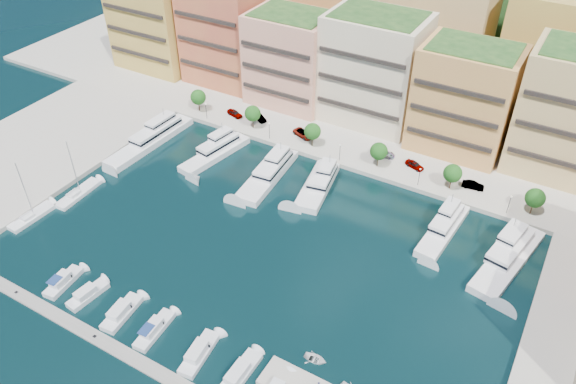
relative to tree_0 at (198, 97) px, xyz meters
name	(u,v)px	position (x,y,z in m)	size (l,w,h in m)	color
ground	(264,249)	(40.00, -33.50, -4.74)	(400.00, 400.00, 0.00)	black
north_quay	(391,105)	(40.00, 28.50, -4.74)	(220.00, 64.00, 2.00)	#9E998E
west_quay	(2,171)	(-22.00, -41.50, -4.74)	(34.00, 76.00, 2.00)	#9E998E
hillside	(448,41)	(40.00, 76.50, -4.74)	(240.00, 40.00, 58.00)	#1C3817
south_pontoon	(139,363)	(37.00, -63.50, -4.74)	(72.00, 2.20, 0.35)	gray
apartment_0	(156,22)	(-26.00, 16.49, 8.57)	(22.00, 16.50, 24.80)	gold
apartment_1	(226,32)	(-4.00, 18.49, 9.57)	(20.00, 16.50, 26.80)	#C97D43
apartment_2	(291,59)	(17.00, 16.49, 7.57)	(20.00, 15.50, 22.80)	#E6A180
apartment_3	(374,69)	(38.00, 18.49, 9.07)	(22.00, 16.50, 25.80)	beige
apartment_4	(464,99)	(60.00, 16.49, 8.07)	(20.00, 15.50, 23.80)	#DA9251
backblock_1	(329,12)	(15.00, 40.50, 11.26)	(26.00, 18.00, 30.00)	#DA9251
backblock_2	(435,34)	(45.00, 40.50, 11.26)	(26.00, 18.00, 30.00)	tan
backblock_3	(561,59)	(75.00, 40.50, 11.26)	(26.00, 18.00, 30.00)	gold
tree_0	(198,97)	(0.00, 0.00, 0.00)	(3.80, 3.80, 5.65)	#473323
tree_1	(253,113)	(16.00, 0.00, 0.00)	(3.80, 3.80, 5.65)	#473323
tree_2	(313,131)	(32.00, 0.00, 0.00)	(3.80, 3.80, 5.65)	#473323
tree_3	(379,151)	(48.00, 0.00, 0.00)	(3.80, 3.80, 5.65)	#473323
tree_4	(453,173)	(64.00, 0.00, 0.00)	(3.80, 3.80, 5.65)	#473323
tree_5	(535,198)	(80.00, 0.00, 0.00)	(3.80, 3.80, 5.65)	#473323
lamppost_0	(206,108)	(4.00, -2.30, -0.92)	(0.30, 0.30, 4.20)	black
lamppost_1	(269,128)	(22.00, -2.30, -0.92)	(0.30, 0.30, 4.20)	black
lamppost_2	(340,150)	(40.00, -2.30, -0.92)	(0.30, 0.30, 4.20)	black
lamppost_3	(420,174)	(58.00, -2.30, -0.92)	(0.30, 0.30, 4.20)	black
lamppost_4	(510,202)	(76.00, -2.30, -0.92)	(0.30, 0.30, 4.20)	black
yacht_0	(153,138)	(-1.42, -15.94, -3.53)	(5.77, 25.17, 7.30)	white
yacht_1	(217,152)	(14.71, -13.07, -3.65)	(7.28, 19.05, 7.30)	white
yacht_2	(270,172)	(29.11, -13.81, -3.53)	(6.88, 20.71, 7.30)	white
yacht_3	(319,183)	(40.07, -12.10, -3.53)	(7.78, 17.20, 7.30)	white
yacht_5	(444,227)	(66.86, -12.49, -3.53)	(5.38, 17.71, 7.30)	white
yacht_6	(509,256)	(79.24, -14.32, -3.53)	(9.03, 22.01, 7.30)	white
cruiser_1	(63,282)	(15.21, -58.10, -4.17)	(3.23, 7.66, 2.66)	silver
cruiser_2	(88,295)	(20.94, -58.08, -4.20)	(3.16, 7.42, 2.55)	silver
cruiser_3	(122,313)	(28.50, -58.09, -4.20)	(3.47, 8.17, 2.55)	silver
cruiser_4	(154,330)	(35.29, -58.11, -4.17)	(2.93, 8.26, 2.66)	silver
cruiser_5	(199,354)	(43.98, -58.09, -4.20)	(3.55, 8.61, 2.55)	silver
cruiser_6	(239,375)	(51.18, -58.10, -4.20)	(2.60, 8.73, 2.55)	silver
sailboat_1	(78,194)	(-1.27, -39.18, -4.44)	(3.24, 10.75, 13.20)	white
sailboat_0	(32,217)	(-3.56, -48.94, -4.43)	(3.16, 9.61, 13.20)	white
tender_0	(315,359)	(59.40, -50.09, -4.38)	(2.51, 3.51, 0.73)	white
car_0	(235,113)	(9.17, 2.22, -2.99)	(1.78, 4.43, 1.51)	gray
car_1	(259,118)	(15.53, 3.52, -3.02)	(1.54, 4.42, 1.46)	gray
car_2	(303,134)	(28.39, 2.44, -2.99)	(2.48, 5.39, 1.50)	gray
car_3	(383,153)	(47.56, 4.03, -2.97)	(2.16, 5.32, 1.54)	gray
car_4	(415,165)	(55.19, 3.34, -3.01)	(1.74, 4.33, 1.47)	gray
car_5	(473,185)	(68.08, 2.37, -3.01)	(1.54, 4.42, 1.46)	gray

